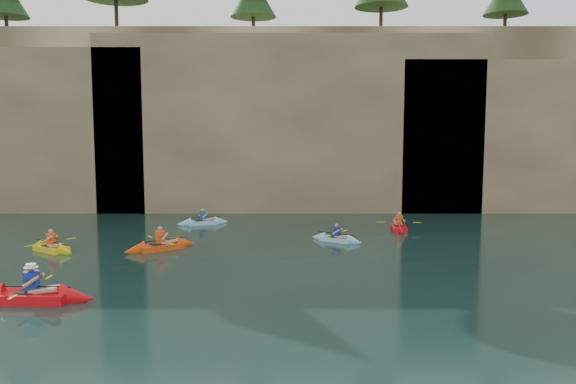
{
  "coord_description": "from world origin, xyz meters",
  "views": [
    {
      "loc": [
        1.93,
        -13.16,
        5.13
      ],
      "look_at": [
        1.93,
        6.31,
        3.0
      ],
      "focal_mm": 35.0,
      "sensor_mm": 36.0,
      "label": 1
    }
  ],
  "objects_px": {
    "kayaker_orange": "(160,246)",
    "kayaker_ltblue_near": "(336,239)",
    "kayaker_red_far": "(399,227)",
    "main_kayaker": "(32,296)"
  },
  "relations": [
    {
      "from": "kayaker_orange",
      "to": "kayaker_ltblue_near",
      "type": "height_order",
      "value": "kayaker_orange"
    },
    {
      "from": "kayaker_ltblue_near",
      "to": "kayaker_red_far",
      "type": "bearing_deg",
      "value": 73.82
    },
    {
      "from": "main_kayaker",
      "to": "kayaker_ltblue_near",
      "type": "xyz_separation_m",
      "value": [
        9.95,
        9.31,
        -0.06
      ]
    },
    {
      "from": "kayaker_orange",
      "to": "kayaker_red_far",
      "type": "xyz_separation_m",
      "value": [
        11.3,
        4.95,
        -0.01
      ]
    },
    {
      "from": "kayaker_orange",
      "to": "kayaker_red_far",
      "type": "height_order",
      "value": "kayaker_orange"
    },
    {
      "from": "kayaker_red_far",
      "to": "kayaker_ltblue_near",
      "type": "bearing_deg",
      "value": 136.9
    },
    {
      "from": "main_kayaker",
      "to": "kayaker_ltblue_near",
      "type": "height_order",
      "value": "main_kayaker"
    },
    {
      "from": "kayaker_orange",
      "to": "kayaker_ltblue_near",
      "type": "distance_m",
      "value": 8.0
    },
    {
      "from": "main_kayaker",
      "to": "kayaker_orange",
      "type": "height_order",
      "value": "main_kayaker"
    },
    {
      "from": "main_kayaker",
      "to": "kayaker_red_far",
      "type": "xyz_separation_m",
      "value": [
        13.47,
        12.4,
        -0.05
      ]
    }
  ]
}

